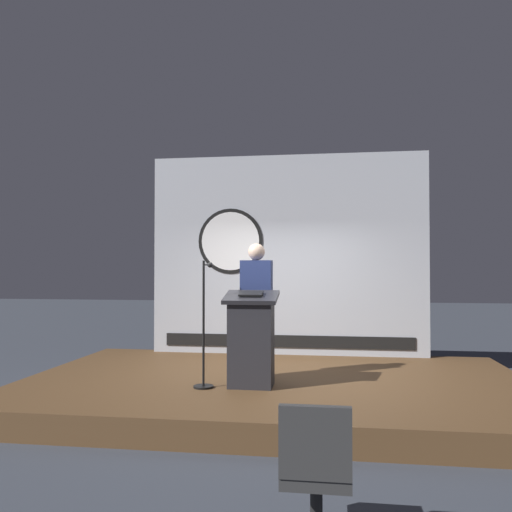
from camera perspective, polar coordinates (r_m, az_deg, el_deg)
The scene contains 7 objects.
ground_plane at distance 7.02m, azimuth 2.12°, elevation -15.50°, with size 40.00×40.00×0.00m, color #383D47.
stage_platform at distance 6.99m, azimuth 2.12°, elevation -14.31°, with size 6.40×4.00×0.30m, color brown.
banner_display at distance 8.65m, azimuth 3.26°, elevation 0.11°, with size 4.53×0.12×3.29m.
podium at distance 6.36m, azimuth -0.52°, elevation -9.09°, with size 0.64×0.50×1.15m.
speaker_person at distance 6.80m, azimuth 0.06°, elevation -5.78°, with size 0.40×0.26×1.74m.
microphone_stand at distance 6.37m, azimuth -5.65°, elevation -9.37°, with size 0.24×0.49×1.51m.
audience_chair_left at distance 3.53m, azimuth 6.54°, elevation -21.63°, with size 0.44×0.45×0.89m.
Camera 1 is at (0.73, -6.77, 1.72)m, focal length 36.71 mm.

